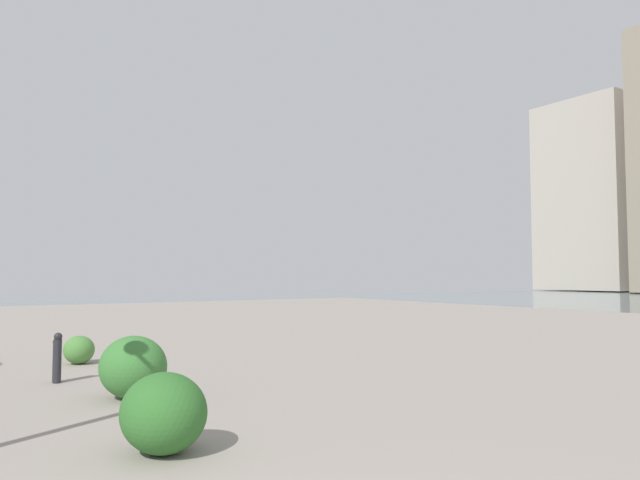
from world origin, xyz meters
TOP-DOWN VIEW (x-y plane):
  - building_highrise at (40.08, -68.77)m, footprint 11.15×14.33m
  - bollard_near at (8.57, -0.68)m, footprint 0.13×0.13m
  - bollard_mid at (8.67, -0.68)m, footprint 0.13×0.13m
  - shrub_low at (3.92, -0.86)m, footprint 0.92×0.82m
  - shrub_round at (6.71, -1.36)m, footprint 1.03×0.92m
  - shrub_wide at (10.57, -1.41)m, footprint 0.64×0.58m

SIDE VIEW (x-z plane):
  - shrub_wide at x=10.57m, z-range 0.00..0.55m
  - bollard_mid at x=8.67m, z-range 0.02..0.73m
  - shrub_low at x=3.92m, z-range 0.00..0.78m
  - bollard_near at x=8.57m, z-range 0.02..0.82m
  - shrub_round at x=6.71m, z-range 0.00..0.87m
  - building_highrise at x=40.08m, z-range 0.00..22.58m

